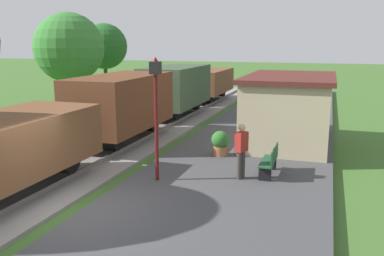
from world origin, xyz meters
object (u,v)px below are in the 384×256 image
object	(u,v)px
tree_field_left	(105,46)
lamp_post_near	(156,96)
bench_near_hut	(270,161)
potted_planter	(220,143)
tree_trackside_far	(69,48)
person_waiting	(241,149)
freight_train	(153,99)
station_hut	(289,109)

from	to	relation	value
tree_field_left	lamp_post_near	bearing A→B (deg)	-56.09
bench_near_hut	lamp_post_near	xyz separation A→B (m)	(-3.19, -1.53, 2.08)
potted_planter	tree_trackside_far	bearing A→B (deg)	147.06
person_waiting	tree_field_left	bearing A→B (deg)	-22.97
freight_train	station_hut	xyz separation A→B (m)	(6.80, -1.60, 0.10)
bench_near_hut	tree_field_left	world-z (taller)	tree_field_left
tree_trackside_far	lamp_post_near	bearing A→B (deg)	-46.23
freight_train	bench_near_hut	distance (m)	9.22
bench_near_hut	potted_planter	size ratio (longest dim) A/B	1.64
freight_train	person_waiting	xyz separation A→B (m)	(5.90, -6.88, -0.37)
station_hut	person_waiting	bearing A→B (deg)	-99.66
freight_train	bench_near_hut	xyz separation A→B (m)	(6.71, -6.27, -0.83)
bench_near_hut	potted_planter	xyz separation A→B (m)	(-2.08, 1.76, 0.00)
bench_near_hut	lamp_post_near	bearing A→B (deg)	-154.42
tree_field_left	freight_train	bearing A→B (deg)	-49.26
station_hut	potted_planter	size ratio (longest dim) A/B	6.33
tree_field_left	person_waiting	bearing A→B (deg)	-49.31
potted_planter	tree_field_left	distance (m)	18.77
freight_train	lamp_post_near	world-z (taller)	lamp_post_near
bench_near_hut	tree_field_left	size ratio (longest dim) A/B	0.26
tree_trackside_far	bench_near_hut	bearing A→B (deg)	-34.17
person_waiting	bench_near_hut	bearing A→B (deg)	-116.72
freight_train	tree_field_left	xyz separation A→B (m)	(-7.86, 9.12, 2.44)
freight_train	potted_planter	world-z (taller)	freight_train
station_hut	freight_train	bearing A→B (deg)	166.76
lamp_post_near	tree_trackside_far	world-z (taller)	tree_trackside_far
person_waiting	tree_trackside_far	world-z (taller)	tree_trackside_far
station_hut	potted_planter	world-z (taller)	station_hut
potted_planter	tree_field_left	world-z (taller)	tree_field_left
bench_near_hut	tree_trackside_far	world-z (taller)	tree_trackside_far
freight_train	lamp_post_near	xyz separation A→B (m)	(3.52, -7.80, 1.25)
person_waiting	tree_trackside_far	bearing A→B (deg)	-11.31
potted_planter	tree_trackside_far	xyz separation A→B (m)	(-11.23, 7.27, 3.27)
person_waiting	potted_planter	size ratio (longest dim) A/B	1.87
freight_train	person_waiting	size ratio (longest dim) A/B	15.20
tree_trackside_far	tree_field_left	xyz separation A→B (m)	(-1.26, 6.36, -0.00)
freight_train	station_hut	bearing A→B (deg)	-13.24
person_waiting	lamp_post_near	size ratio (longest dim) A/B	0.46
potted_planter	tree_trackside_far	world-z (taller)	tree_trackside_far
station_hut	lamp_post_near	xyz separation A→B (m)	(-3.28, -6.20, 1.15)
potted_planter	station_hut	bearing A→B (deg)	53.31
tree_field_left	bench_near_hut	bearing A→B (deg)	-46.59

